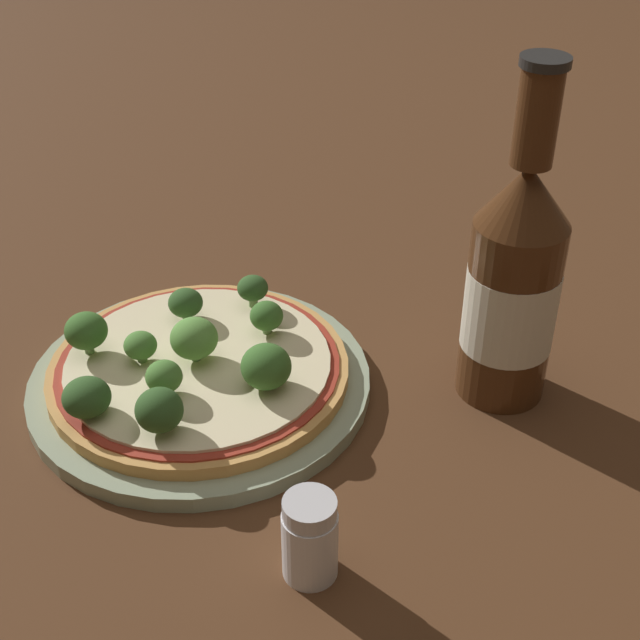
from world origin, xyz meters
TOP-DOWN VIEW (x-y plane):
  - ground_plane at (0.00, 0.00)m, footprint 3.00×3.00m
  - plate at (0.02, 0.00)m, footprint 0.25×0.25m
  - pizza at (0.02, 0.00)m, footprint 0.22×0.22m
  - broccoli_floret_0 at (0.02, 0.00)m, footprint 0.03×0.03m
  - broccoli_floret_1 at (-0.03, 0.03)m, footprint 0.03×0.03m
  - broccoli_floret_2 at (0.06, -0.07)m, footprint 0.03×0.03m
  - broccoli_floret_3 at (0.08, 0.01)m, footprint 0.04×0.04m
  - broccoli_floret_4 at (0.03, 0.06)m, footprint 0.03×0.03m
  - broccoli_floret_5 at (-0.05, -0.05)m, footprint 0.03×0.03m
  - broccoli_floret_6 at (-0.01, -0.03)m, footprint 0.02×0.02m
  - broccoli_floret_7 at (0.03, -0.04)m, footprint 0.03×0.03m
  - broccoli_floret_8 at (-0.00, 0.08)m, footprint 0.02×0.02m
  - broccoli_floret_9 at (0.01, -0.09)m, footprint 0.03×0.03m
  - beer_bottle at (0.19, 0.15)m, footprint 0.06×0.06m
  - pepper_shaker at (0.19, -0.07)m, footprint 0.03×0.03m

SIDE VIEW (x-z plane):
  - ground_plane at x=0.00m, z-range 0.00..0.00m
  - plate at x=0.02m, z-range 0.00..0.01m
  - pizza at x=0.02m, z-range 0.01..0.03m
  - pepper_shaker at x=0.19m, z-range 0.00..0.06m
  - broccoli_floret_9 at x=0.01m, z-range 0.03..0.05m
  - broccoli_floret_6 at x=-0.01m, z-range 0.03..0.05m
  - broccoli_floret_1 at x=-0.03m, z-range 0.03..0.05m
  - broccoli_floret_7 at x=0.03m, z-range 0.03..0.05m
  - broccoli_floret_4 at x=0.03m, z-range 0.03..0.05m
  - broccoli_floret_8 at x=0.00m, z-range 0.03..0.06m
  - broccoli_floret_2 at x=0.06m, z-range 0.03..0.06m
  - broccoli_floret_3 at x=0.08m, z-range 0.03..0.06m
  - broccoli_floret_0 at x=0.02m, z-range 0.03..0.06m
  - broccoli_floret_5 at x=-0.05m, z-range 0.03..0.06m
  - beer_bottle at x=0.19m, z-range -0.03..0.22m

